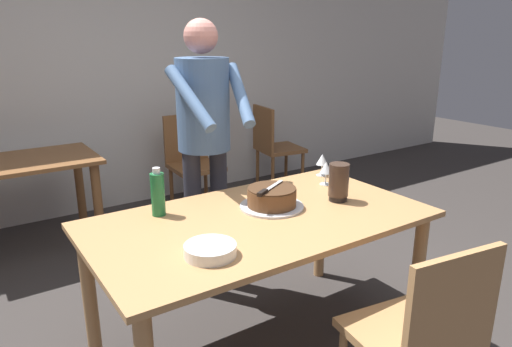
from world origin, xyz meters
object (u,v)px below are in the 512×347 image
at_px(background_table, 28,181).
at_px(main_dining_table, 260,235).
at_px(cake_on_platter, 272,198).
at_px(plate_stack, 210,250).
at_px(water_bottle, 158,194).
at_px(hurricane_lamp, 339,182).
at_px(person_cutting_cake, 204,130).
at_px(cake_knife, 266,191).
at_px(background_chair_1, 274,144).
at_px(chair_near_side, 422,334).
at_px(wine_glass_near, 326,168).
at_px(wine_glass_far, 322,160).
at_px(background_chair_2, 192,159).

bearing_deg(background_table, main_dining_table, -67.11).
bearing_deg(cake_on_platter, plate_stack, -149.92).
relative_size(main_dining_table, cake_on_platter, 5.00).
bearing_deg(water_bottle, hurricane_lamp, -21.18).
xyz_separation_m(main_dining_table, person_cutting_cake, (0.06, 0.68, 0.43)).
bearing_deg(person_cutting_cake, cake_on_platter, -83.45).
bearing_deg(cake_knife, hurricane_lamp, -10.96).
relative_size(cake_knife, person_cutting_cake, 0.14).
bearing_deg(hurricane_lamp, cake_knife, 169.04).
relative_size(hurricane_lamp, background_chair_1, 0.23).
xyz_separation_m(chair_near_side, background_chair_1, (1.44, 2.99, 0.00)).
bearing_deg(background_chair_1, wine_glass_near, -117.70).
height_order(water_bottle, background_chair_1, water_bottle).
bearing_deg(plate_stack, wine_glass_far, 27.64).
height_order(cake_on_platter, cake_knife, cake_knife).
height_order(hurricane_lamp, person_cutting_cake, person_cutting_cake).
bearing_deg(main_dining_table, hurricane_lamp, -4.82).
bearing_deg(wine_glass_far, background_table, 134.83).
height_order(person_cutting_cake, background_chair_2, person_cutting_cake).
distance_m(cake_knife, water_bottle, 0.55).
distance_m(person_cutting_cake, background_chair_2, 1.61).
bearing_deg(wine_glass_far, main_dining_table, -153.65).
xyz_separation_m(cake_on_platter, background_table, (-0.93, 1.83, -0.22)).
bearing_deg(plate_stack, hurricane_lamp, 12.14).
distance_m(cake_on_platter, chair_near_side, 0.98).
height_order(main_dining_table, wine_glass_near, wine_glass_near).
relative_size(wine_glass_near, person_cutting_cake, 0.08).
xyz_separation_m(main_dining_table, cake_on_platter, (0.13, 0.08, 0.15)).
bearing_deg(background_table, person_cutting_cake, -54.82).
bearing_deg(plate_stack, background_table, 100.44).
bearing_deg(background_table, hurricane_lamp, -56.35).
bearing_deg(main_dining_table, person_cutting_cake, 85.20).
distance_m(wine_glass_near, background_chair_2, 1.90).
bearing_deg(chair_near_side, cake_knife, 98.76).
xyz_separation_m(plate_stack, chair_near_side, (0.61, -0.61, -0.28)).
distance_m(background_table, background_chair_2, 1.45).
xyz_separation_m(water_bottle, person_cutting_cake, (0.47, 0.38, 0.21)).
bearing_deg(water_bottle, main_dining_table, -36.88).
distance_m(wine_glass_near, background_chair_1, 2.21).
bearing_deg(water_bottle, cake_knife, -29.32).
distance_m(hurricane_lamp, person_cutting_cake, 0.87).
relative_size(background_table, background_chair_1, 1.11).
distance_m(cake_on_platter, background_chair_1, 2.58).
bearing_deg(main_dining_table, wine_glass_far, 26.35).
relative_size(person_cutting_cake, background_chair_2, 1.91).
xyz_separation_m(wine_glass_far, chair_near_side, (-0.53, -1.21, -0.36)).
xyz_separation_m(wine_glass_near, wine_glass_far, (0.11, 0.15, 0.00)).
xyz_separation_m(wine_glass_near, background_chair_1, (1.01, 1.93, -0.36)).
bearing_deg(wine_glass_far, water_bottle, -177.32).
bearing_deg(background_table, chair_near_side, -69.93).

